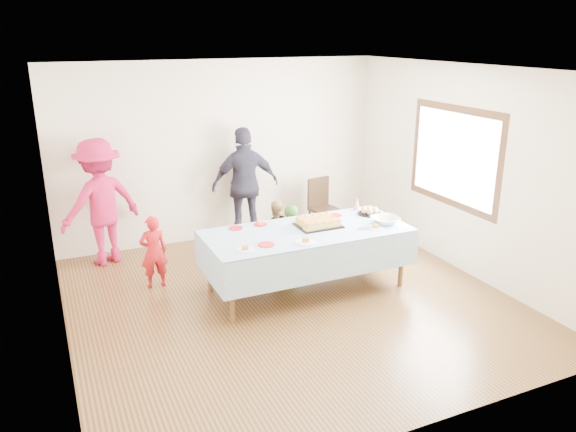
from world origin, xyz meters
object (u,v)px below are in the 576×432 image
party_table (307,234)px  adult_left (100,202)px  dining_chair (322,203)px  birthday_cake (318,223)px

party_table → adult_left: (-2.17, 1.93, 0.15)m
dining_chair → adult_left: adult_left is taller
dining_chair → birthday_cake: bearing=-127.8°
adult_left → birthday_cake: bearing=121.4°
dining_chair → adult_left: 3.31m
birthday_cake → adult_left: (-2.37, 1.85, 0.05)m
party_table → dining_chair: bearing=57.1°
birthday_cake → dining_chair: dining_chair is taller
birthday_cake → adult_left: adult_left is taller
birthday_cake → dining_chair: 1.90m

